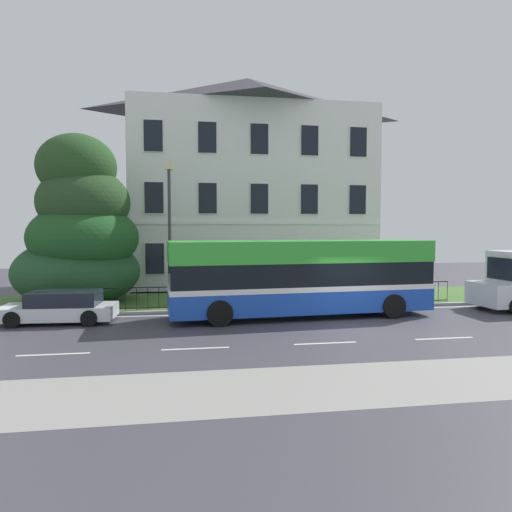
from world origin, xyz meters
The scene contains 8 objects.
ground_plane centered at (0.00, 1.02, -0.02)m, with size 60.00×56.00×0.18m.
georgian_townhouse centered at (-2.10, 14.27, 6.62)m, with size 14.56×8.66×12.93m.
iron_verge_railing centered at (-2.10, 4.40, 0.62)m, with size 16.01×0.04×0.97m.
evergreen_tree centered at (-10.97, 6.88, 3.24)m, with size 5.72×5.76×7.93m.
single_decker_bus centered at (-1.64, 2.54, 1.62)m, with size 10.68×3.06×3.07m.
parked_hatchback_00 centered at (-10.92, 2.82, 0.58)m, with size 4.27×2.02×1.19m.
street_lamp_post centered at (-6.88, 5.17, 3.78)m, with size 0.36×0.24×6.35m.
litter_bin centered at (-2.97, 5.19, 0.67)m, with size 0.45×0.45×1.09m.
Camera 1 is at (-6.39, -15.50, 3.59)m, focal length 32.63 mm.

